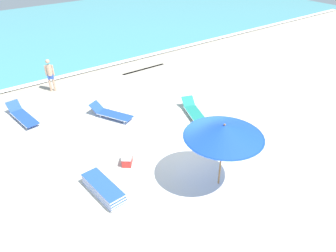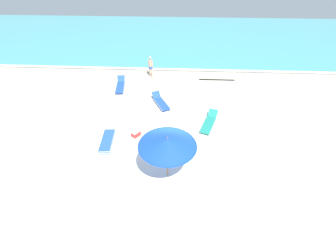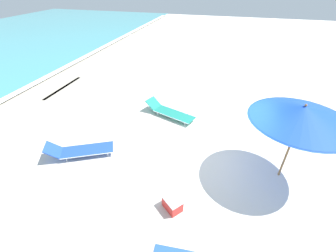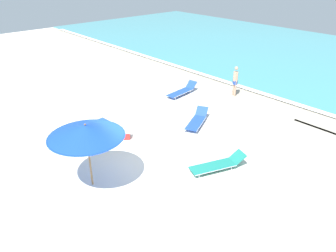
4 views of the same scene
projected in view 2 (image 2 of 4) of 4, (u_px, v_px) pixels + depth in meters
ground_plane at (172, 147)px, 12.50m from camera, size 60.00×60.00×0.16m
ocean_water at (178, 36)px, 28.08m from camera, size 60.00×20.17×0.07m
beach_umbrella at (167, 142)px, 9.56m from camera, size 2.58×2.58×2.43m
lounger_stack at (107, 143)px, 12.39m from camera, size 0.76×1.94×0.41m
sun_lounger_under_umbrella at (209, 122)px, 13.85m from camera, size 1.32×2.29×0.51m
sun_lounger_beside_umbrella at (161, 102)px, 15.69m from camera, size 1.49×2.13×0.54m
sun_lounger_near_water_left at (120, 85)px, 17.57m from camera, size 0.88×2.30×0.56m
beachgoer_wading_adult at (151, 65)px, 18.67m from camera, size 0.41×0.29×1.76m
cooler_box at (136, 133)px, 13.05m from camera, size 0.59×0.61×0.37m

